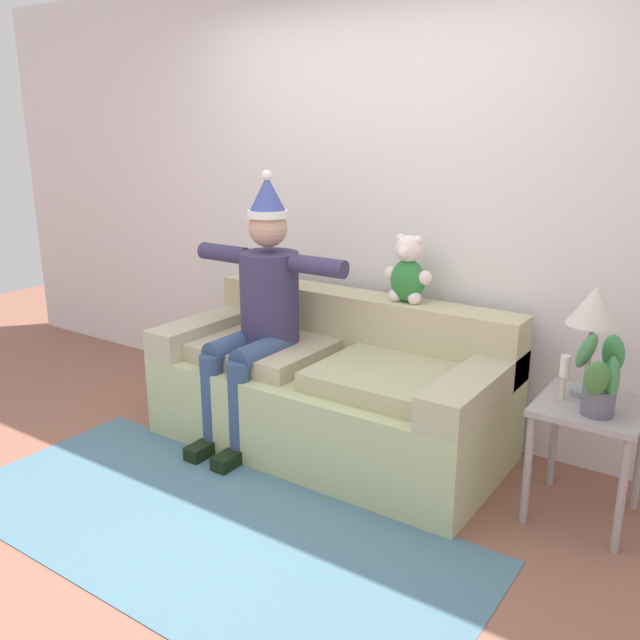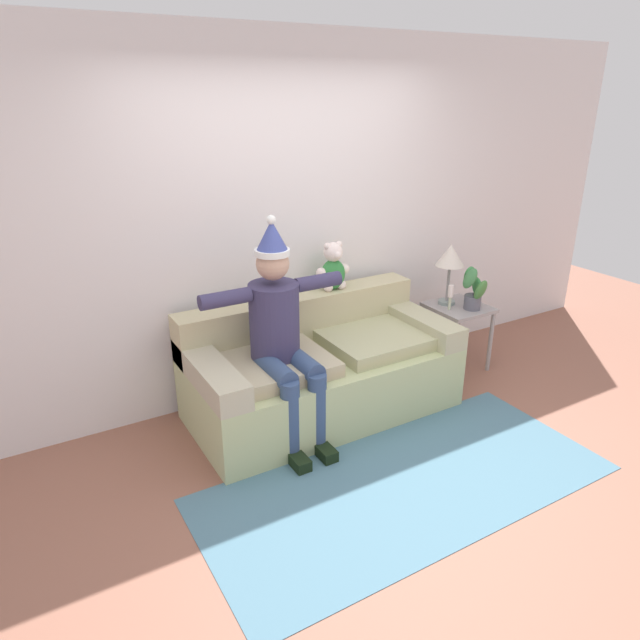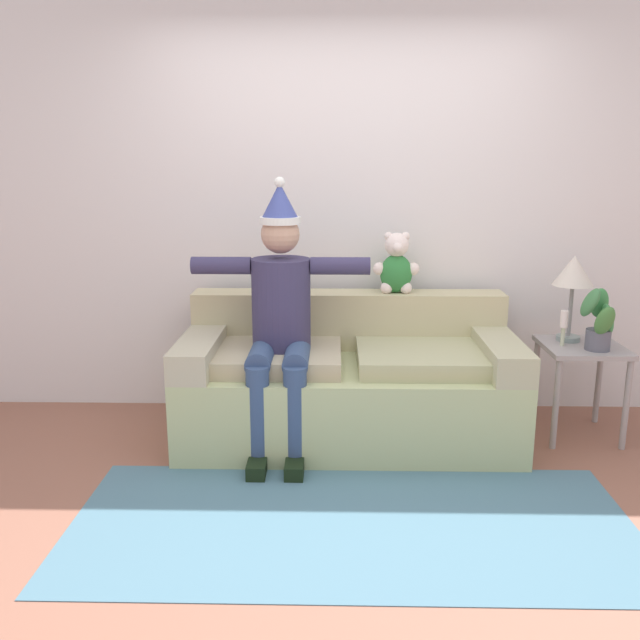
# 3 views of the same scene
# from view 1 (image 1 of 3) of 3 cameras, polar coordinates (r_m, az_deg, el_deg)

# --- Properties ---
(ground_plane) EXTENTS (10.00, 10.00, 0.00)m
(ground_plane) POSITION_cam_1_polar(r_m,az_deg,el_deg) (3.31, -8.94, -16.52)
(ground_plane) COLOR #915C49
(back_wall) EXTENTS (7.00, 0.10, 2.70)m
(back_wall) POSITION_cam_1_polar(r_m,az_deg,el_deg) (4.06, 5.54, 10.08)
(back_wall) COLOR silver
(back_wall) RESTS_ON ground_plane
(couch) EXTENTS (1.96, 0.94, 0.83)m
(couch) POSITION_cam_1_polar(r_m,az_deg,el_deg) (3.84, 1.06, -5.83)
(couch) COLOR #B2BC87
(couch) RESTS_ON ground_plane
(person_seated) EXTENTS (1.02, 0.77, 1.55)m
(person_seated) POSITION_cam_1_polar(r_m,az_deg,el_deg) (3.80, -5.22, 1.10)
(person_seated) COLOR #363155
(person_seated) RESTS_ON ground_plane
(teddy_bear) EXTENTS (0.29, 0.17, 0.38)m
(teddy_bear) POSITION_cam_1_polar(r_m,az_deg,el_deg) (3.76, 7.48, 4.08)
(teddy_bear) COLOR #2E7F3A
(teddy_bear) RESTS_ON couch
(side_table) EXTENTS (0.46, 0.48, 0.57)m
(side_table) POSITION_cam_1_polar(r_m,az_deg,el_deg) (3.32, 21.96, -8.22)
(side_table) COLOR #9D9596
(side_table) RESTS_ON ground_plane
(table_lamp) EXTENTS (0.24, 0.24, 0.52)m
(table_lamp) POSITION_cam_1_polar(r_m,az_deg,el_deg) (3.26, 22.31, 0.71)
(table_lamp) COLOR gray
(table_lamp) RESTS_ON side_table
(potted_plant) EXTENTS (0.22, 0.27, 0.39)m
(potted_plant) POSITION_cam_1_polar(r_m,az_deg,el_deg) (3.12, 22.78, -4.57)
(potted_plant) COLOR #565764
(potted_plant) RESTS_ON side_table
(candle_tall) EXTENTS (0.04, 0.04, 0.21)m
(candle_tall) POSITION_cam_1_polar(r_m,az_deg,el_deg) (3.24, 20.09, -4.14)
(candle_tall) COLOR beige
(candle_tall) RESTS_ON side_table
(area_rug) EXTENTS (2.60, 1.17, 0.01)m
(area_rug) POSITION_cam_1_polar(r_m,az_deg,el_deg) (3.26, -9.84, -16.98)
(area_rug) COLOR slate
(area_rug) RESTS_ON ground_plane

